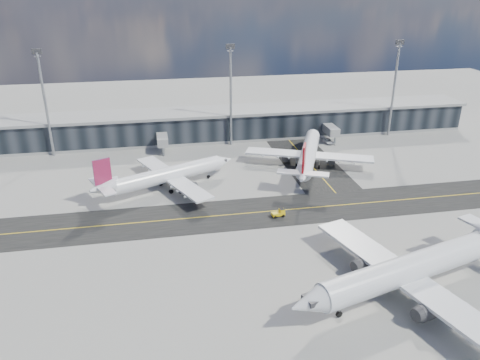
{
  "coord_description": "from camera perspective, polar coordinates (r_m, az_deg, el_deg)",
  "views": [
    {
      "loc": [
        -21.48,
        -81.46,
        45.34
      ],
      "look_at": [
        -4.38,
        10.18,
        5.0
      ],
      "focal_mm": 35.0,
      "sensor_mm": 36.0,
      "label": 1
    }
  ],
  "objects": [
    {
      "name": "floodlight_masts",
      "position": [
        134.55,
        -1.14,
        10.63
      ],
      "size": [
        102.5,
        0.7,
        28.9
      ],
      "color": "gray",
      "rests_on": "ground"
    },
    {
      "name": "service_van",
      "position": [
        142.33,
        10.7,
        4.68
      ],
      "size": [
        2.24,
        4.7,
        1.3
      ],
      "primitive_type": "imported",
      "rotation": [
        0.0,
        0.0,
        -0.02
      ],
      "color": "white",
      "rests_on": "ground"
    },
    {
      "name": "airliner_redtail",
      "position": [
        121.67,
        8.35,
        3.19
      ],
      "size": [
        32.22,
        37.28,
        11.52
      ],
      "rotation": [
        0.0,
        0.0,
        -0.4
      ],
      "color": "white",
      "rests_on": "ground"
    },
    {
      "name": "ground",
      "position": [
        95.67,
        3.71,
        -4.94
      ],
      "size": [
        300.0,
        300.0,
        0.0
      ],
      "primitive_type": "plane",
      "color": "gray",
      "rests_on": "ground"
    },
    {
      "name": "baggage_tug",
      "position": [
        96.95,
        4.81,
        -4.01
      ],
      "size": [
        2.82,
        1.7,
        1.67
      ],
      "rotation": [
        0.0,
        0.0,
        -1.43
      ],
      "color": "yellow",
      "rests_on": "ground"
    },
    {
      "name": "taxiway_lanes",
      "position": [
        105.83,
        4.36,
        -2.03
      ],
      "size": [
        180.0,
        63.0,
        0.03
      ],
      "color": "black",
      "rests_on": "ground"
    },
    {
      "name": "airliner_near",
      "position": [
        78.06,
        20.42,
        -9.96
      ],
      "size": [
        43.61,
        37.56,
        13.12
      ],
      "rotation": [
        0.0,
        0.0,
        1.85
      ],
      "color": "silver",
      "rests_on": "ground"
    },
    {
      "name": "terminal_concourse",
      "position": [
        144.11,
        -1.55,
        6.76
      ],
      "size": [
        152.0,
        19.8,
        8.8
      ],
      "color": "black",
      "rests_on": "ground"
    },
    {
      "name": "airliner_af",
      "position": [
        109.22,
        -8.97,
        0.58
      ],
      "size": [
        34.25,
        29.56,
        10.65
      ],
      "rotation": [
        0.0,
        0.0,
        -1.15
      ],
      "color": "white",
      "rests_on": "ground"
    }
  ]
}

